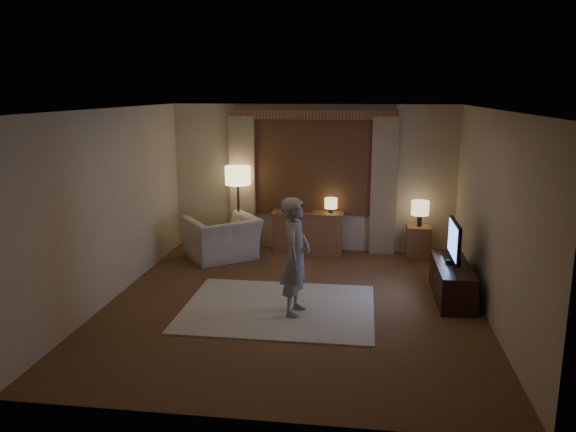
% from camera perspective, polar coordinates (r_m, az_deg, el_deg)
% --- Properties ---
extents(room, '(5.04, 5.54, 2.64)m').
position_cam_1_polar(room, '(7.78, 0.99, 1.57)').
color(room, brown).
rests_on(room, ground).
extents(rug, '(2.50, 2.00, 0.02)m').
position_cam_1_polar(rug, '(7.54, -0.95, -9.32)').
color(rug, beige).
rests_on(rug, floor).
extents(sideboard, '(1.20, 0.40, 0.70)m').
position_cam_1_polar(sideboard, '(9.94, 2.03, -1.80)').
color(sideboard, brown).
rests_on(sideboard, floor).
extents(picture_frame, '(0.16, 0.02, 0.20)m').
position_cam_1_polar(picture_frame, '(9.84, 2.05, 0.74)').
color(picture_frame, brown).
rests_on(picture_frame, sideboard).
extents(plant, '(0.16, 0.13, 0.30)m').
position_cam_1_polar(plant, '(9.88, -0.26, 1.09)').
color(plant, '#999999').
rests_on(plant, sideboard).
extents(table_lamp_sideboard, '(0.22, 0.22, 0.30)m').
position_cam_1_polar(table_lamp_sideboard, '(9.79, 4.38, 1.23)').
color(table_lamp_sideboard, black).
rests_on(table_lamp_sideboard, sideboard).
extents(floor_lamp, '(0.45, 0.45, 1.53)m').
position_cam_1_polar(floor_lamp, '(9.92, -5.12, 3.66)').
color(floor_lamp, black).
rests_on(floor_lamp, floor).
extents(armchair, '(1.48, 1.46, 0.73)m').
position_cam_1_polar(armchair, '(9.64, -6.68, -2.27)').
color(armchair, beige).
rests_on(armchair, floor).
extents(side_table, '(0.40, 0.40, 0.56)m').
position_cam_1_polar(side_table, '(9.91, 13.10, -2.59)').
color(side_table, brown).
rests_on(side_table, floor).
extents(table_lamp_side, '(0.30, 0.30, 0.44)m').
position_cam_1_polar(table_lamp_side, '(9.78, 13.27, 0.73)').
color(table_lamp_side, black).
rests_on(table_lamp_side, side_table).
extents(tv_stand, '(0.45, 1.40, 0.50)m').
position_cam_1_polar(tv_stand, '(8.13, 16.30, -6.38)').
color(tv_stand, black).
rests_on(tv_stand, floor).
extents(tv, '(0.20, 0.82, 0.60)m').
position_cam_1_polar(tv, '(7.97, 16.55, -2.43)').
color(tv, black).
rests_on(tv, tv_stand).
extents(person, '(0.43, 0.60, 1.52)m').
position_cam_1_polar(person, '(7.11, 0.78, -4.11)').
color(person, gray).
rests_on(person, rug).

